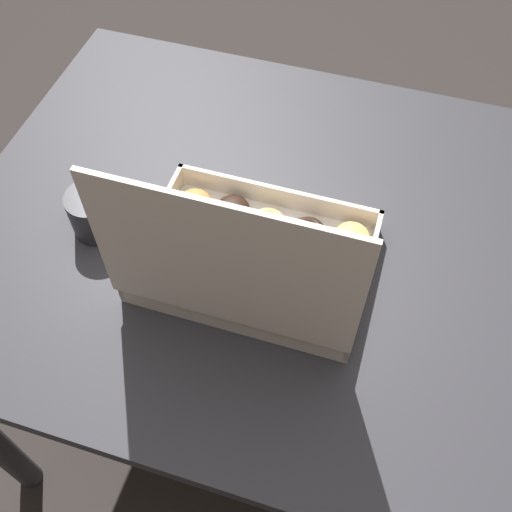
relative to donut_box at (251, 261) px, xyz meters
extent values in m
plane|color=#2D2826|center=(0.02, -0.12, -0.80)|extent=(8.00, 8.00, 0.00)
cube|color=#2D2D33|center=(0.02, -0.12, -0.07)|extent=(1.06, 0.89, 0.03)
cylinder|color=#2D2D33|center=(-0.46, -0.52, -0.44)|extent=(0.06, 0.06, 0.71)
cylinder|color=#2D2D33|center=(0.51, -0.52, -0.44)|extent=(0.06, 0.06, 0.71)
cube|color=silver|center=(0.00, -0.04, -0.05)|extent=(0.37, 0.27, 0.01)
cube|color=beige|center=(0.00, -0.17, -0.03)|extent=(0.37, 0.01, 0.04)
cube|color=beige|center=(0.00, 0.10, -0.03)|extent=(0.37, 0.01, 0.04)
cube|color=beige|center=(-0.18, -0.04, -0.03)|extent=(0.01, 0.27, 0.04)
cube|color=beige|center=(0.19, -0.04, -0.03)|extent=(0.01, 0.27, 0.04)
cube|color=beige|center=(0.00, 0.10, 0.13)|extent=(0.37, 0.01, 0.27)
ellipsoid|color=tan|center=(-0.14, -0.12, -0.03)|extent=(0.06, 0.06, 0.03)
torus|color=black|center=(-0.07, -0.12, -0.04)|extent=(0.06, 0.06, 0.02)
torus|color=tan|center=(0.01, -0.12, -0.04)|extent=(0.06, 0.06, 0.02)
ellipsoid|color=black|center=(0.07, -0.12, -0.04)|extent=(0.06, 0.06, 0.03)
ellipsoid|color=#B77A38|center=(0.14, -0.12, -0.04)|extent=(0.06, 0.06, 0.03)
torus|color=#9E6633|center=(-0.14, -0.04, -0.04)|extent=(0.06, 0.06, 0.02)
ellipsoid|color=black|center=(-0.07, -0.04, -0.04)|extent=(0.06, 0.06, 0.03)
ellipsoid|color=white|center=(0.00, -0.04, -0.04)|extent=(0.06, 0.06, 0.03)
torus|color=tan|center=(0.08, -0.03, -0.04)|extent=(0.06, 0.06, 0.02)
torus|color=#9E6633|center=(0.15, -0.04, -0.04)|extent=(0.06, 0.06, 0.02)
ellipsoid|color=#381E11|center=(-0.14, 0.05, -0.03)|extent=(0.06, 0.06, 0.03)
ellipsoid|color=pink|center=(-0.07, 0.05, -0.03)|extent=(0.06, 0.06, 0.03)
torus|color=white|center=(0.00, 0.05, -0.04)|extent=(0.06, 0.06, 0.02)
ellipsoid|color=black|center=(0.08, 0.05, -0.04)|extent=(0.06, 0.06, 0.03)
ellipsoid|color=#9E6633|center=(0.15, 0.05, -0.04)|extent=(0.06, 0.06, 0.03)
cylinder|color=#232328|center=(0.29, -0.03, -0.02)|extent=(0.09, 0.09, 0.08)
cylinder|color=black|center=(0.29, -0.03, 0.02)|extent=(0.07, 0.07, 0.01)
camera|label=1|loc=(-0.17, 0.51, 0.78)|focal=42.00mm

